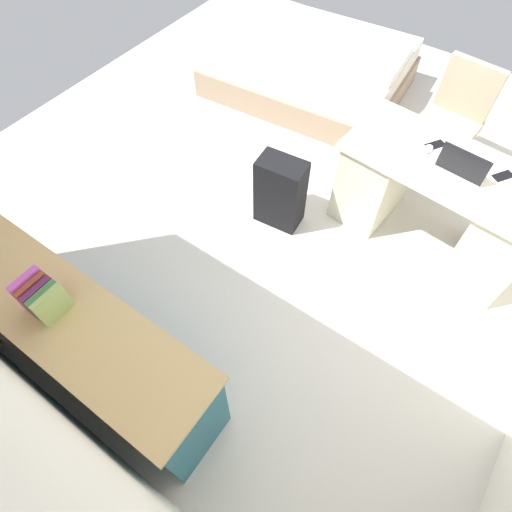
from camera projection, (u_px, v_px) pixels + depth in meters
ground_plane at (307, 200)px, 3.65m from camera, size 5.83×5.83×0.00m
desk at (435, 203)px, 3.11m from camera, size 1.49×0.79×0.76m
office_chair at (447, 128)px, 3.54m from camera, size 0.52×0.52×0.94m
credenza at (86, 344)px, 2.50m from camera, size 1.80×0.48×0.77m
bed at (310, 68)px, 4.35m from camera, size 2.01×1.56×0.58m
suitcase_black at (280, 193)px, 3.28m from camera, size 0.38×0.26×0.61m
laptop at (463, 166)px, 2.74m from camera, size 0.33×0.25×0.21m
computer_mouse at (428, 149)px, 2.88m from camera, size 0.07×0.11×0.03m
cell_phone_near_laptop at (503, 176)px, 2.75m from camera, size 0.13×0.15×0.01m
cell_phone_by_mouse at (435, 145)px, 2.92m from camera, size 0.13×0.15×0.01m
book_row at (42, 297)px, 2.13m from camera, size 0.19×0.17×0.21m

